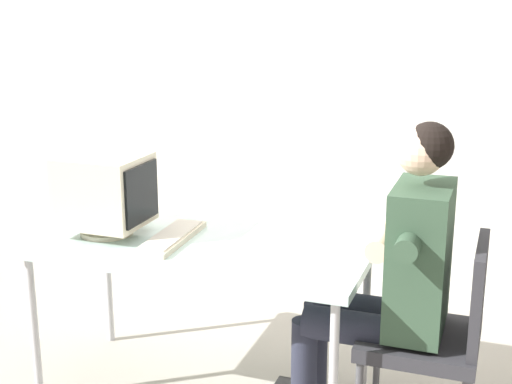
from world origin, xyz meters
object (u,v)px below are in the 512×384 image
Objects in this scene: desk at (202,252)px; keyboard at (171,237)px; person_seated at (393,270)px; office_chair at (438,329)px; crt_monitor at (106,191)px.

keyboard reaches higher than desk.
desk is 0.83m from person_seated.
office_chair is (1.16, 0.05, -0.27)m from keyboard.
crt_monitor is 1.54m from office_chair.
desk is 3.07× the size of keyboard.
person_seated reaches higher than keyboard.
crt_monitor is (-0.44, -0.04, 0.25)m from desk.
desk is 1.73× the size of office_chair.
desk is 0.15m from keyboard.
person_seated is (-0.19, 0.00, 0.22)m from office_chair.
crt_monitor is 0.28× the size of person_seated.
keyboard is 0.37× the size of person_seated.
crt_monitor is 0.36m from keyboard.
office_chair is (1.02, 0.02, -0.20)m from desk.
person_seated is at bearing 1.28° from desk.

